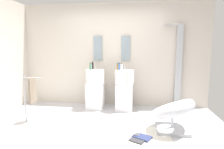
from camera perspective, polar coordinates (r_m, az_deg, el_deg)
The scene contains 19 objects.
ground_plane at distance 3.52m, azimuth -3.78°, elevation -17.08°, with size 4.80×3.60×0.04m, color silver.
rear_partition at distance 4.82m, azimuth -0.02°, elevation 5.99°, with size 4.80×0.10×2.60m, color beige.
pedestal_sink_left at distance 4.57m, azimuth -5.18°, elevation -4.16°, with size 0.45×0.45×1.06m.
pedestal_sink_right at distance 4.47m, azimuth 3.81°, elevation -4.43°, with size 0.45×0.45×1.06m.
vanity_mirror_left at distance 4.81m, azimuth -4.39°, elevation 8.00°, with size 0.22×0.03×0.62m, color #8C9EA8.
vanity_mirror_right at distance 4.71m, azimuth 4.21°, elevation 8.00°, with size 0.22×0.03×0.62m, color #8C9EA8.
shower_column at distance 4.77m, azimuth 19.57°, elevation 2.85°, with size 0.49×0.24×2.05m.
lounge_chair at distance 3.54m, azimuth 18.09°, elevation -10.91°, with size 1.08×1.08×0.65m.
towel_rack at distance 4.03m, azimuth -23.50°, elevation -4.75°, with size 0.37×0.22×0.95m.
area_rug at distance 3.32m, azimuth 6.19°, elevation -18.28°, with size 1.29×0.82×0.01m, color white.
magazine_navy at distance 3.26m, azimuth 9.15°, elevation -18.44°, with size 0.29×0.19×0.03m, color navy.
magazine_charcoal at distance 3.16m, azimuth 7.66°, elevation -19.42°, with size 0.23×0.15×0.02m, color #38383D.
coffee_mug at distance 3.28m, azimuth 7.72°, elevation -17.67°, with size 0.09×0.09×0.09m, color white.
soap_bottle_clear at distance 4.64m, azimuth -6.16°, elevation 2.45°, with size 0.04×0.04×0.14m.
soap_bottle_white at distance 4.48m, azimuth 2.95°, elevation 2.42°, with size 0.06×0.06×0.16m.
soap_bottle_black at distance 4.60m, azimuth -5.93°, elevation 2.74°, with size 0.04×0.04×0.19m.
soap_bottle_amber at distance 4.42m, azimuth 1.80°, elevation 2.37°, with size 0.06×0.06×0.16m.
soap_bottle_green at distance 4.39m, azimuth -6.64°, elevation 2.37°, with size 0.05×0.05×0.17m.
soap_bottle_blue at distance 4.32m, azimuth 2.21°, elevation 2.39°, with size 0.05×0.05×0.18m.
Camera 1 is at (0.64, -3.12, 1.48)m, focal length 29.79 mm.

